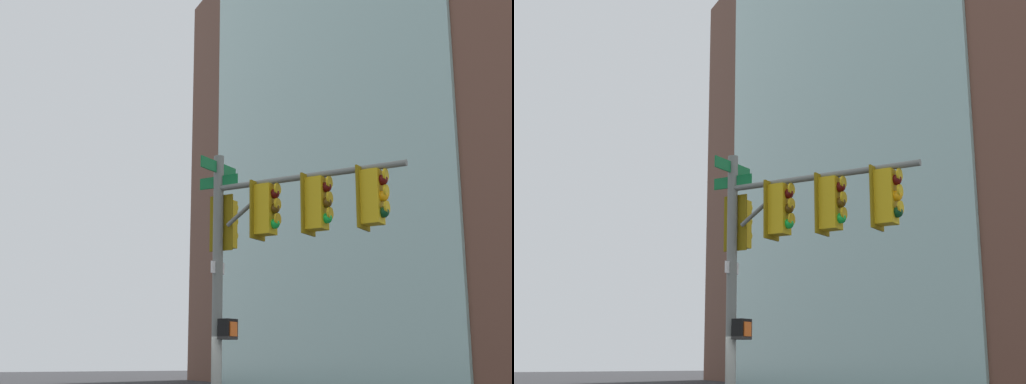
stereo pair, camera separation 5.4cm
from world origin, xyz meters
The scene contains 2 objects.
signal_pole_assembly centered at (-0.54, -0.99, 4.42)m, with size 3.80×2.86×6.19m.
building_brick_midblock centered at (42.19, -27.10, 19.14)m, with size 23.04×16.29×38.27m, color brown.
Camera 1 is at (-13.07, 5.21, 2.10)m, focal length 50.73 mm.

